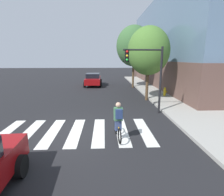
{
  "coord_description": "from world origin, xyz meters",
  "views": [
    {
      "loc": [
        1.69,
        -8.09,
        3.49
      ],
      "look_at": [
        2.12,
        1.51,
        1.33
      ],
      "focal_mm": 28.31,
      "sensor_mm": 36.0,
      "label": 1
    }
  ],
  "objects_px": {
    "traffic_light_near": "(148,69)",
    "fire_hydrant": "(165,92)",
    "street_tree_mid": "(134,46)",
    "cyclist": "(118,121)",
    "street_tree_near": "(148,51)",
    "sedan_mid": "(93,79)"
  },
  "relations": [
    {
      "from": "street_tree_near",
      "to": "traffic_light_near",
      "type": "bearing_deg",
      "value": -103.6
    },
    {
      "from": "fire_hydrant",
      "to": "street_tree_near",
      "type": "distance_m",
      "value": 4.15
    },
    {
      "from": "street_tree_mid",
      "to": "traffic_light_near",
      "type": "bearing_deg",
      "value": -94.34
    },
    {
      "from": "traffic_light_near",
      "to": "fire_hydrant",
      "type": "relative_size",
      "value": 5.38
    },
    {
      "from": "street_tree_mid",
      "to": "sedan_mid",
      "type": "bearing_deg",
      "value": 160.63
    },
    {
      "from": "cyclist",
      "to": "street_tree_mid",
      "type": "bearing_deg",
      "value": 78.3
    },
    {
      "from": "traffic_light_near",
      "to": "fire_hydrant",
      "type": "bearing_deg",
      "value": 59.18
    },
    {
      "from": "sedan_mid",
      "to": "street_tree_mid",
      "type": "relative_size",
      "value": 0.64
    },
    {
      "from": "traffic_light_near",
      "to": "street_tree_mid",
      "type": "height_order",
      "value": "street_tree_mid"
    },
    {
      "from": "sedan_mid",
      "to": "cyclist",
      "type": "xyz_separation_m",
      "value": [
        2.03,
        -15.84,
        0.01
      ]
    },
    {
      "from": "sedan_mid",
      "to": "street_tree_near",
      "type": "xyz_separation_m",
      "value": [
        5.05,
        -8.43,
        3.24
      ]
    },
    {
      "from": "street_tree_near",
      "to": "street_tree_mid",
      "type": "bearing_deg",
      "value": 90.91
    },
    {
      "from": "traffic_light_near",
      "to": "fire_hydrant",
      "type": "height_order",
      "value": "traffic_light_near"
    },
    {
      "from": "traffic_light_near",
      "to": "fire_hydrant",
      "type": "xyz_separation_m",
      "value": [
        2.81,
        4.71,
        -2.33
      ]
    },
    {
      "from": "street_tree_mid",
      "to": "fire_hydrant",
      "type": "bearing_deg",
      "value": -70.38
    },
    {
      "from": "traffic_light_near",
      "to": "street_tree_near",
      "type": "height_order",
      "value": "street_tree_near"
    },
    {
      "from": "cyclist",
      "to": "fire_hydrant",
      "type": "height_order",
      "value": "cyclist"
    },
    {
      "from": "cyclist",
      "to": "street_tree_mid",
      "type": "relative_size",
      "value": 0.24
    },
    {
      "from": "cyclist",
      "to": "traffic_light_near",
      "type": "height_order",
      "value": "traffic_light_near"
    },
    {
      "from": "street_tree_near",
      "to": "street_tree_mid",
      "type": "height_order",
      "value": "street_tree_mid"
    },
    {
      "from": "traffic_light_near",
      "to": "cyclist",
      "type": "bearing_deg",
      "value": -119.82
    },
    {
      "from": "fire_hydrant",
      "to": "street_tree_mid",
      "type": "bearing_deg",
      "value": 109.62
    }
  ]
}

